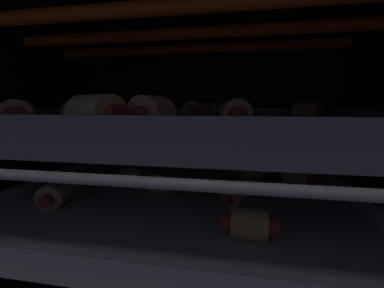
{
  "coord_description": "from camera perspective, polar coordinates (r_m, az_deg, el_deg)",
  "views": [
    {
      "loc": [
        6.03,
        -30.3,
        23.65
      ],
      "look_at": [
        0.0,
        6.09,
        17.34
      ],
      "focal_mm": 21.38,
      "sensor_mm": 36.0,
      "label": 1
    }
  ],
  "objects": [
    {
      "name": "ground_plane",
      "position": [
        0.39,
        -1.65,
        -28.44
      ],
      "size": [
        59.5,
        46.06,
        1.2
      ],
      "primitive_type": "cube",
      "color": "black"
    },
    {
      "name": "oven_wall_back",
      "position": [
        0.53,
        2.87,
        3.09
      ],
      "size": [
        59.5,
        1.2,
        35.03
      ],
      "primitive_type": "cube",
      "color": "black",
      "rests_on": "ground_plane"
    },
    {
      "name": "oven_wall_left",
      "position": [
        0.47,
        -39.44,
        -0.05
      ],
      "size": [
        1.2,
        43.66,
        35.03
      ],
      "primitive_type": "cube",
      "color": "black",
      "rests_on": "ground_plane"
    },
    {
      "name": "oven_ceiling",
      "position": [
        0.33,
        -2.01,
        30.89
      ],
      "size": [
        59.5,
        46.06,
        1.2
      ],
      "primitive_type": "cube",
      "color": "black"
    },
    {
      "name": "heating_element",
      "position": [
        0.32,
        -1.97,
        25.84
      ],
      "size": [
        45.68,
        17.49,
        1.48
      ],
      "color": "#F25919"
    },
    {
      "name": "oven_rack_lower",
      "position": [
        0.34,
        -1.74,
        -14.67
      ],
      "size": [
        54.43,
        42.78,
        0.71
      ],
      "color": "#B7B7BC"
    },
    {
      "name": "baking_tray_lower",
      "position": [
        0.34,
        -1.75,
        -13.12
      ],
      "size": [
        45.46,
        33.61,
        2.73
      ],
      "color": "silver",
      "rests_on": "oven_rack_lower"
    },
    {
      "name": "pig_in_blanket_lower_0",
      "position": [
        0.34,
        -31.09,
        -10.74
      ],
      "size": [
        3.88,
        5.23,
        3.16
      ],
      "rotation": [
        0.0,
        0.0,
        3.4
      ],
      "color": "#EABE86",
      "rests_on": "baking_tray_lower"
    },
    {
      "name": "pig_in_blanket_lower_1",
      "position": [
        0.34,
        -7.6,
        -9.86
      ],
      "size": [
        4.98,
        3.12,
        2.61
      ],
      "rotation": [
        0.0,
        0.0,
        1.42
      ],
      "color": "#EAB579",
      "rests_on": "baking_tray_lower"
    },
    {
      "name": "pig_in_blanket_lower_2",
      "position": [
        0.24,
        14.16,
        -18.77
      ],
      "size": [
        5.66,
        3.29,
        2.93
      ],
      "rotation": [
        0.0,
        0.0,
        4.6
      ],
      "color": "#D5B674",
      "rests_on": "baking_tray_lower"
    },
    {
      "name": "pig_in_blanket_lower_3",
      "position": [
        0.31,
        10.61,
        -12.56
      ],
      "size": [
        3.58,
        4.66,
        2.44
      ],
      "rotation": [
        0.0,
        0.0,
        2.61
      ],
      "color": "#DCBD7D",
      "rests_on": "baking_tray_lower"
    },
    {
      "name": "pig_in_blanket_lower_4",
      "position": [
        0.42,
        14.51,
        -6.17
      ],
      "size": [
        6.01,
        3.57,
        3.07
      ],
      "rotation": [
        0.0,
        0.0,
        1.72
      ],
      "color": "#D8C76E",
      "rests_on": "baking_tray_lower"
    },
    {
      "name": "pig_in_blanket_lower_5",
      "position": [
        0.39,
        -28.94,
        -8.76
      ],
      "size": [
        4.16,
        5.56,
        2.64
      ],
      "rotation": [
        0.0,
        0.0,
        5.75
      ],
      "color": "#DDBB76",
      "rests_on": "baking_tray_lower"
    },
    {
      "name": "pig_in_blanket_lower_6",
      "position": [
        0.46,
        24.22,
        -5.23
      ],
      "size": [
        4.16,
        6.23,
        3.36
      ],
      "rotation": [
        0.0,
        0.0,
        6.06
      ],
      "color": "#DDBF76",
      "rests_on": "baking_tray_lower"
    },
    {
      "name": "pig_in_blanket_lower_7",
      "position": [
        0.41,
        24.63,
        -7.11
      ],
      "size": [
        5.36,
        4.54,
        3.05
      ],
      "rotation": [
        0.0,
        0.0,
        4.16
      ],
      "color": "#DBC380",
      "rests_on": "baking_tray_lower"
    },
    {
      "name": "pig_in_blanket_lower_8",
      "position": [
        0.4,
        -14.34,
        -7.53
      ],
      "size": [
        6.09,
        3.94,
        2.5
      ],
      "rotation": [
        0.0,
        0.0,
        1.13
      ],
      "color": "#DFC77B",
      "rests_on": "baking_tray_lower"
    },
    {
      "name": "oven_rack_upper",
      "position": [
        0.31,
        -1.83,
        2.22
      ],
      "size": [
        54.36,
        42.78,
        0.65
      ],
      "color": "#B7B7BC"
    },
    {
      "name": "baking_tray_upper",
      "position": [
        0.31,
        -1.84,
        4.22
      ],
      "size": [
        45.46,
        33.61,
        3.08
      ],
      "color": "gray",
      "rests_on": "oven_rack_upper"
    },
    {
      "name": "pig_in_blanket_upper_0",
      "position": [
        0.31,
        -37.05,
        5.91
      ],
      "size": [
        4.55,
        5.11,
        3.15
      ],
      "rotation": [
        0.0,
        0.0,
        0.62
      ],
      "color": "#DEB97B",
      "rests_on": "baking_tray_upper"
    },
    {
      "name": "pig_in_blanket_upper_1",
      "position": [
        0.2,
        -22.52,
        6.46
      ],
      "size": [
        5.52,
        4.39,
        3.39
      ],
      "rotation": [
        0.0,
        0.0,
        4.37
      ],
      "color": "#D7C782",
      "rests_on": "baking_tray_upper"
    },
    {
      "name": "pig_in_blanket_upper_2",
      "position": [
        0.44,
        26.64,
        7.38
      ],
      "size": [
        5.08,
        4.85,
        3.13
      ],
      "rotation": [
        0.0,
        0.0,
        0.86
      ],
      "color": "#DCB982",
      "rests_on": "baking_tray_upper"
    },
    {
      "name": "pig_in_blanket_upper_3",
      "position": [
        0.2,
        -10.03,
        7.04
      ],
      "size": [
        4.02,
        4.71,
        3.36
      ],
      "rotation": [
        0.0,
        0.0,
        6.0
      ],
      "color": "#E7BD7E",
      "rests_on": "baking_tray_upper"
    },
    {
      "name": "pig_in_blanket_upper_4",
      "position": [
        0.44,
        4.3,
        8.3
      ],
      "size": [
        5.66,
        3.62,
        3.01
      ],
      "rotation": [
        0.0,
        0.0,
        1.38
      ],
      "color": "#E0B17A",
      "rests_on": "baking_tray_upper"
    },
    {
      "name": "pig_in_blanket_upper_5",
      "position": [
        0.41,
        -0.14,
        8.48
      ],
      "size": [
        4.03,
        5.87,
        3.36
      ],
      "rotation": [
        0.0,
        0.0,
        0.22
      ],
      "color": "#D6C570",
      "rests_on": "baking_tray_upper"
    },
    {
      "name": "pig_in_blanket_upper_6",
      "position": [
        0.26,
        10.46,
        7.44
      ],
      "size": [
        3.84,
        4.92,
        3.23
      ],
      "rotation": [
        0.0,
        0.0,
        3.35
      ],
      "color": "#E4C484",
      "rests_on": "baking_tray_upper"
    },
    {
      "name": "pig_in_blanket_upper_7",
      "position": [
        0.4,
        -27.93,
        7.22
      ],
      "size": [
        5.05,
        5.02,
        3.2
      ],
      "rotation": [
        0.0,
        0.0,
        3.93
      ],
      "color": "#E3B285",
      "rests_on": "baking_tray_upper"
    }
  ]
}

